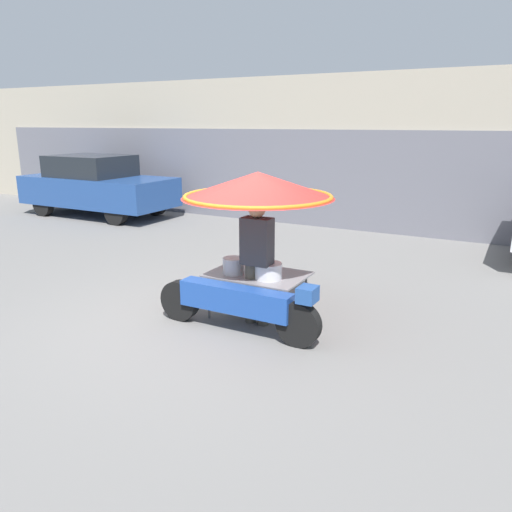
{
  "coord_description": "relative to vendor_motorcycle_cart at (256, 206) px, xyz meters",
  "views": [
    {
      "loc": [
        3.46,
        -4.85,
        2.51
      ],
      "look_at": [
        0.53,
        0.58,
        0.84
      ],
      "focal_mm": 35.0,
      "sensor_mm": 36.0,
      "label": 1
    }
  ],
  "objects": [
    {
      "name": "vendor_person",
      "position": [
        0.1,
        -0.15,
        -0.61
      ],
      "size": [
        0.38,
        0.22,
        1.59
      ],
      "color": "#4C473D",
      "rests_on": "ground"
    },
    {
      "name": "ground_plane",
      "position": [
        -0.54,
        -0.56,
        -1.5
      ],
      "size": [
        36.0,
        36.0,
        0.0
      ],
      "primitive_type": "plane",
      "color": "slate"
    },
    {
      "name": "shopfront_building",
      "position": [
        -0.54,
        7.04,
        0.29
      ],
      "size": [
        28.0,
        2.06,
        3.59
      ],
      "color": "#B2A893",
      "rests_on": "ground"
    },
    {
      "name": "parked_car",
      "position": [
        -7.4,
        4.54,
        -0.67
      ],
      "size": [
        4.3,
        1.82,
        1.64
      ],
      "color": "black",
      "rests_on": "ground"
    },
    {
      "name": "potted_plant",
      "position": [
        -10.66,
        5.27,
        -1.0
      ],
      "size": [
        0.64,
        0.64,
        0.87
      ],
      "color": "brown",
      "rests_on": "ground"
    },
    {
      "name": "vendor_motorcycle_cart",
      "position": [
        0.0,
        0.0,
        0.0
      ],
      "size": [
        2.21,
        1.92,
        1.91
      ],
      "color": "black",
      "rests_on": "ground"
    }
  ]
}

